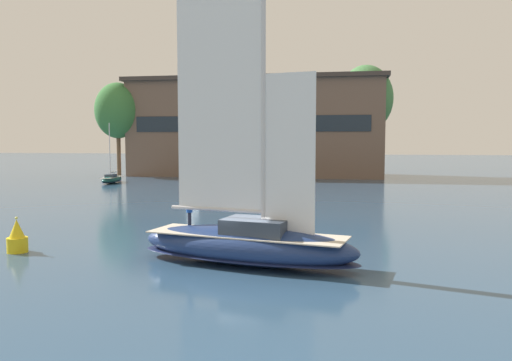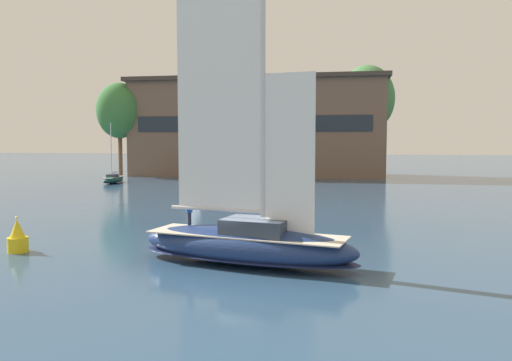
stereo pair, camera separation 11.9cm
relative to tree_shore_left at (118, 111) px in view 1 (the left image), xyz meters
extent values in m
plane|color=#2D4C6B|center=(34.00, -58.35, -11.47)|extent=(400.00, 400.00, 0.00)
cube|color=brown|center=(23.73, 6.02, -3.25)|extent=(43.89, 14.46, 16.45)
cube|color=#1E2833|center=(23.73, -1.29, -2.42)|extent=(39.50, 0.10, 2.63)
cube|color=#423833|center=(23.73, 6.02, 5.33)|extent=(45.09, 15.66, 0.70)
cylinder|color=brown|center=(0.00, 0.00, -7.05)|extent=(0.71, 0.71, 8.85)
ellipsoid|color=#3D7A3D|center=(0.00, 0.00, 0.05)|extent=(7.96, 7.96, 9.73)
cylinder|color=brown|center=(42.72, 3.86, -6.37)|extent=(0.82, 0.82, 10.21)
ellipsoid|color=#477F47|center=(42.72, 3.86, 1.83)|extent=(9.19, 9.19, 11.23)
ellipsoid|color=navy|center=(34.00, -58.35, -10.49)|extent=(12.02, 5.58, 1.97)
ellipsoid|color=#19234C|center=(34.00, -58.35, -11.03)|extent=(12.14, 5.64, 0.24)
cube|color=beige|center=(34.00, -58.35, -9.91)|extent=(10.55, 4.78, 0.06)
cube|color=#333D4C|center=(34.57, -58.47, -9.48)|extent=(3.65, 2.90, 0.81)
cylinder|color=silver|center=(34.91, -58.55, -2.64)|extent=(0.23, 0.23, 14.49)
cylinder|color=silver|center=(32.36, -58.00, -8.72)|extent=(5.15, 1.27, 0.20)
cube|color=white|center=(32.56, -58.05, -2.78)|extent=(4.70, 1.02, 11.88)
cube|color=white|center=(36.25, -58.83, -5.90)|extent=(2.50, 0.55, 7.97)
cylinder|color=#232838|center=(30.68, -57.25, -9.46)|extent=(0.24, 0.24, 0.85)
cylinder|color=#1E4CA5|center=(30.68, -57.25, -8.71)|extent=(0.40, 0.40, 0.65)
sphere|color=tan|center=(30.68, -57.25, -8.26)|extent=(0.24, 0.24, 0.24)
ellipsoid|color=#194C47|center=(17.23, -12.27, -10.95)|extent=(5.40, 5.59, 1.03)
ellipsoid|color=#19234C|center=(17.23, -12.27, -11.24)|extent=(5.45, 5.65, 0.12)
cube|color=beige|center=(17.23, -12.27, -10.64)|extent=(4.70, 4.87, 0.06)
cube|color=silver|center=(17.43, -12.50, -10.40)|extent=(2.03, 2.05, 0.43)
cylinder|color=silver|center=(17.56, -12.63, -6.82)|extent=(0.12, 0.12, 7.59)
cylinder|color=silver|center=(16.62, -11.63, -10.00)|extent=(1.95, 2.06, 0.10)
cube|color=white|center=(16.70, -11.71, -6.89)|extent=(1.74, 1.85, 6.23)
cube|color=white|center=(18.08, -13.19, -8.52)|extent=(0.93, 0.99, 4.18)
ellipsoid|color=#194C47|center=(5.41, -14.17, -10.93)|extent=(2.28, 6.48, 1.08)
ellipsoid|color=#19234C|center=(5.41, -14.17, -11.23)|extent=(2.30, 6.54, 0.13)
cube|color=#BCB7A8|center=(5.41, -14.17, -10.60)|extent=(1.94, 5.69, 0.06)
cube|color=#333D4C|center=(5.43, -14.49, -10.35)|extent=(1.38, 1.87, 0.44)
cylinder|color=silver|center=(5.45, -14.68, -6.60)|extent=(0.13, 0.13, 7.94)
cylinder|color=silver|center=(5.33, -13.26, -9.94)|extent=(0.34, 2.86, 0.11)
cylinder|color=white|center=(5.33, -13.26, -9.86)|extent=(0.38, 2.58, 0.17)
cylinder|color=yellow|center=(20.73, -57.80, -11.05)|extent=(1.12, 1.12, 0.84)
cone|color=yellow|center=(20.73, -57.80, -10.11)|extent=(0.84, 0.84, 1.03)
sphere|color=#F2F266|center=(20.73, -57.80, -9.52)|extent=(0.16, 0.16, 0.16)
camera|label=1|loc=(38.67, -82.92, -5.15)|focal=35.00mm
camera|label=2|loc=(38.78, -82.90, -5.15)|focal=35.00mm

